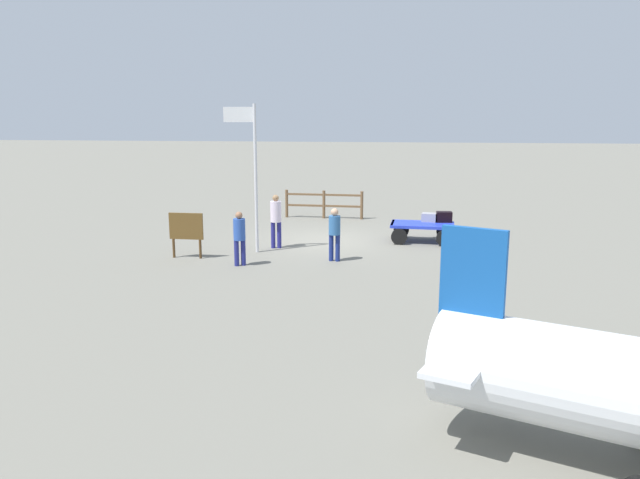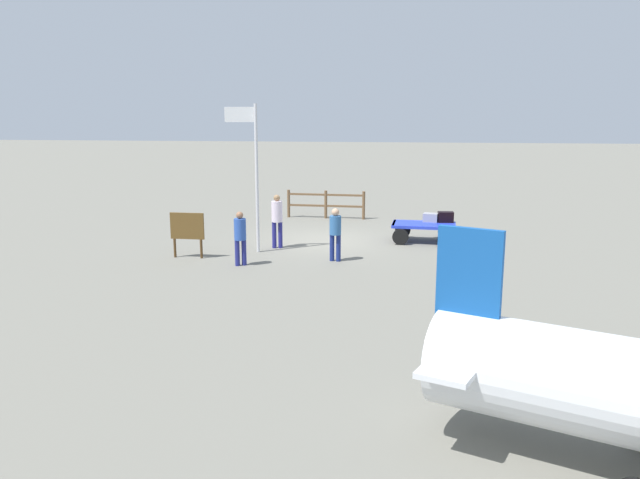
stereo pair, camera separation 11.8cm
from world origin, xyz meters
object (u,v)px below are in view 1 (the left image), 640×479
at_px(worker_supervisor, 239,234).
at_px(flagpole, 252,166).
at_px(worker_lead, 335,230).
at_px(signboard, 186,229).
at_px(worker_trailing, 276,217).
at_px(suitcase_tan, 444,217).
at_px(suitcase_grey, 429,217).
at_px(luggage_cart, 422,228).

distance_m(worker_supervisor, flagpole, 2.55).
distance_m(worker_lead, signboard, 4.54).
height_order(worker_lead, flagpole, flagpole).
relative_size(worker_trailing, worker_supervisor, 1.10).
relative_size(suitcase_tan, worker_supervisor, 0.34).
distance_m(suitcase_grey, signboard, 8.34).
distance_m(suitcase_tan, suitcase_grey, 0.51).
relative_size(suitcase_tan, suitcase_grey, 0.97).
relative_size(worker_supervisor, flagpole, 0.34).
height_order(flagpole, signboard, flagpole).
xyz_separation_m(suitcase_grey, signboard, (7.57, 3.49, 0.12)).
relative_size(suitcase_grey, worker_lead, 0.35).
bearing_deg(worker_supervisor, flagpole, -91.37).
distance_m(worker_lead, flagpole, 3.36).
xyz_separation_m(suitcase_grey, flagpole, (5.70, 2.48, 1.97)).
distance_m(worker_trailing, signboard, 3.00).
bearing_deg(luggage_cart, suitcase_grey, -126.43).
bearing_deg(signboard, worker_trailing, -146.29).
bearing_deg(suitcase_tan, suitcase_grey, -4.51).
bearing_deg(worker_lead, worker_trailing, -37.82).
height_order(suitcase_grey, flagpole, flagpole).
distance_m(suitcase_grey, worker_lead, 4.57).
bearing_deg(flagpole, suitcase_grey, -156.49).
relative_size(luggage_cart, signboard, 1.59).
relative_size(worker_lead, flagpole, 0.35).
bearing_deg(suitcase_grey, flagpole, 23.51).
relative_size(worker_trailing, flagpole, 0.38).
height_order(luggage_cart, worker_lead, worker_lead).
bearing_deg(signboard, worker_lead, -179.06).
distance_m(worker_supervisor, signboard, 1.99).
bearing_deg(worker_lead, luggage_cart, -132.09).
bearing_deg(flagpole, signboard, 28.43).
height_order(suitcase_tan, worker_supervisor, worker_supervisor).
distance_m(worker_lead, worker_trailing, 2.60).
relative_size(luggage_cart, suitcase_grey, 4.00).
xyz_separation_m(worker_supervisor, signboard, (1.84, -0.77, -0.02)).
distance_m(suitcase_grey, worker_trailing, 5.40).
xyz_separation_m(worker_lead, worker_trailing, (2.05, -1.59, 0.10)).
xyz_separation_m(worker_trailing, signboard, (2.50, 1.66, -0.14)).
bearing_deg(worker_lead, signboard, 0.94).
relative_size(suitcase_tan, worker_lead, 0.34).
bearing_deg(worker_lead, suitcase_tan, -136.31).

